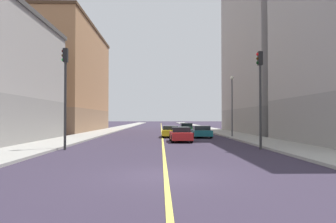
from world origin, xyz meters
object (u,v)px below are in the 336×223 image
Objects in this scene: building_right_midblock at (63,80)px; traffic_light_left_near at (260,86)px; building_left_mid at (273,50)px; traffic_light_right_near at (65,85)px; street_lamp_left_near at (232,99)px; car_yellow at (170,132)px; car_green at (186,128)px; car_red at (181,134)px; car_teal at (201,132)px.

building_right_midblock is 3.82× the size of traffic_light_left_near.
traffic_light_right_near is at bearing -133.43° from building_left_mid.
traffic_light_left_near is 1.01× the size of street_lamp_left_near.
street_lamp_left_near is 1.44× the size of car_yellow.
building_right_midblock is 21.09m from car_green.
building_left_mid is at bearing 32.86° from car_yellow.
building_right_midblock is (-31.23, 6.34, -3.57)m from building_left_mid.
car_green is at bearing 76.52° from car_yellow.
car_teal is at bearing 66.04° from car_red.
traffic_light_left_near is at bearing -79.94° from car_teal.
traffic_light_left_near is 12.71m from traffic_light_right_near.
building_right_midblock is 3.74× the size of traffic_light_right_near.
car_yellow is 6.78m from car_red.
building_right_midblock reaches higher than traffic_light_right_near.
building_left_mid is at bearing -11.48° from building_right_midblock.
car_yellow is at bearing -103.48° from car_green.
street_lamp_left_near reaches higher than car_yellow.
car_red is at bearing -113.96° from car_teal.
traffic_light_right_near reaches higher than traffic_light_left_near.
car_yellow is (-14.74, -9.52, -11.08)m from building_left_mid.
traffic_light_right_near reaches higher than car_yellow.
traffic_light_left_near is (-9.27, -23.22, -7.55)m from building_left_mid.
building_right_midblock is at bearing 136.10° from car_yellow.
car_green is at bearing 83.75° from car_red.
traffic_light_left_near is 13.33m from car_teal.
building_right_midblock is 3.86× the size of street_lamp_left_near.
car_green reaches higher than car_yellow.
traffic_light_left_near is (21.96, -29.56, -3.99)m from building_right_midblock.
car_teal is 6.25m from car_red.
car_yellow is 1.06× the size of car_red.
building_left_mid is 5.60× the size of car_red.
car_teal is 0.89× the size of car_green.
building_left_mid is at bearing -6.66° from car_green.
street_lamp_left_near is (22.97, -16.97, -4.06)m from building_right_midblock.
car_green is at bearing -14.46° from building_right_midblock.
traffic_light_right_near is 1.03× the size of street_lamp_left_near.
building_left_mid reaches higher than traffic_light_right_near.
traffic_light_left_near reaches higher than car_red.
car_yellow is (-5.47, 13.70, -3.53)m from traffic_light_left_near.
traffic_light_right_near reaches higher than car_teal.
car_red is (-14.06, -16.27, -11.05)m from building_left_mid.
street_lamp_left_near reaches higher than car_teal.
car_red is (7.93, 6.95, -3.58)m from traffic_light_right_near.
traffic_light_right_near is 1.58× the size of car_red.
building_right_midblock is 28.85m from street_lamp_left_near.
building_left_mid is 32.84m from traffic_light_right_near.
car_green is at bearing 107.78° from street_lamp_left_near.
street_lamp_left_near is at bearing -72.22° from car_green.
traffic_light_left_near is at bearing -83.40° from car_green.
building_right_midblock is at bearing 126.60° from traffic_light_left_near.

